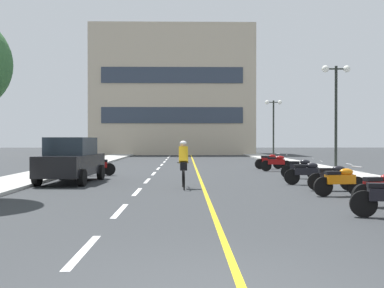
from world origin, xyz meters
name	(u,v)px	position (x,y,z in m)	size (l,w,h in m)	color
ground_plane	(192,170)	(0.00, 21.00, 0.00)	(140.00, 140.00, 0.00)	#2D3033
curb_left	(79,166)	(-7.20, 24.00, 0.06)	(2.40, 72.00, 0.12)	#A8A8A3
curb_right	(303,165)	(7.20, 24.00, 0.06)	(2.40, 72.00, 0.12)	#A8A8A3
lane_dash_0	(83,251)	(-2.00, 2.00, 0.00)	(0.14, 2.20, 0.01)	silver
lane_dash_1	(120,211)	(-2.00, 6.00, 0.00)	(0.14, 2.20, 0.01)	silver
lane_dash_2	(137,192)	(-2.00, 10.00, 0.00)	(0.14, 2.20, 0.01)	silver
lane_dash_3	(147,181)	(-2.00, 14.00, 0.00)	(0.14, 2.20, 0.01)	silver
lane_dash_4	(154,174)	(-2.00, 18.00, 0.00)	(0.14, 2.20, 0.01)	silver
lane_dash_5	(158,169)	(-2.00, 22.00, 0.00)	(0.14, 2.20, 0.01)	silver
lane_dash_6	(162,165)	(-2.00, 26.00, 0.00)	(0.14, 2.20, 0.01)	silver
lane_dash_7	(164,162)	(-2.00, 30.00, 0.00)	(0.14, 2.20, 0.01)	silver
lane_dash_8	(166,160)	(-2.00, 34.00, 0.00)	(0.14, 2.20, 0.01)	silver
lane_dash_9	(168,158)	(-2.00, 38.00, 0.00)	(0.14, 2.20, 0.01)	silver
lane_dash_10	(170,156)	(-2.00, 42.00, 0.00)	(0.14, 2.20, 0.01)	silver
lane_dash_11	(171,155)	(-2.00, 46.00, 0.00)	(0.14, 2.20, 0.01)	silver
centre_line_yellow	(195,166)	(0.25, 24.00, 0.00)	(0.12, 66.00, 0.01)	gold
office_building	(173,93)	(-1.81, 49.60, 7.34)	(18.56, 9.33, 14.69)	#BCAD93
street_lamp_mid	(336,94)	(7.31, 18.02, 4.04)	(1.46, 0.36, 5.40)	black
street_lamp_far	(273,116)	(7.22, 33.94, 3.79)	(1.46, 0.36, 5.00)	black
parked_car_near	(71,160)	(-4.99, 13.26, 0.92)	(2.13, 4.30, 1.82)	black
motorcycle_2	(382,188)	(4.68, 6.58, 0.47)	(1.68, 0.66, 0.92)	black
motorcycle_3	(341,181)	(4.35, 8.74, 0.47)	(1.70, 0.60, 0.92)	black
motorcycle_4	(333,177)	(4.60, 10.21, 0.47)	(1.70, 0.60, 0.92)	black
motorcycle_5	(307,173)	(4.25, 12.19, 0.47)	(1.70, 0.60, 0.92)	black
motorcycle_6	(301,168)	(4.71, 14.93, 0.47)	(1.67, 0.69, 0.92)	black
motorcycle_7	(97,166)	(-4.62, 16.78, 0.47)	(1.70, 0.60, 0.92)	black
motorcycle_8	(277,163)	(4.58, 19.55, 0.47)	(1.70, 0.60, 0.92)	black
motorcycle_9	(269,161)	(4.55, 21.56, 0.47)	(1.70, 0.60, 0.92)	black
cyclist_rider	(183,163)	(-0.47, 11.10, 0.89)	(0.42, 1.77, 1.71)	black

